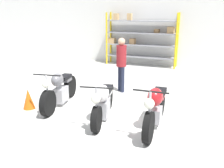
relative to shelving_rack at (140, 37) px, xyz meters
The scene contains 8 objects.
ground_plane 6.26m from the shelving_rack, 83.19° to the right, with size 30.00×30.00×0.00m, color silver.
back_wall 0.93m from the shelving_rack, 26.86° to the left, with size 30.00×0.08×3.60m.
shelving_rack is the anchor object (origin of this frame).
motorcycle_grey 6.07m from the shelving_rack, 96.95° to the right, with size 0.72×2.15×1.07m.
motorcycle_white 6.49m from the shelving_rack, 83.25° to the right, with size 0.74×1.94×1.02m.
motorcycle_red 6.77m from the shelving_rack, 72.29° to the right, with size 0.71×2.10×1.09m.
person_browsing 4.20m from the shelving_rack, 83.53° to the right, with size 0.45×0.45×1.75m.
traffic_cone 6.71m from the shelving_rack, 102.18° to the right, with size 0.32×0.32×0.55m.
Camera 1 is at (2.25, -5.55, 2.60)m, focal length 40.00 mm.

